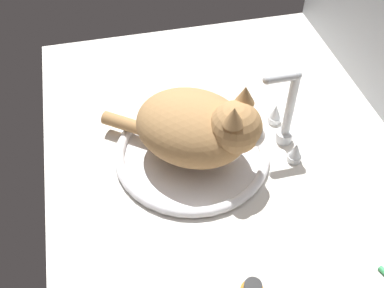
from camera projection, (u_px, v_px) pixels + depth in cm
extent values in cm
cube|color=silver|center=(227.00, 163.00, 106.76)|extent=(108.86, 81.54, 3.00)
torus|color=white|center=(192.00, 153.00, 105.43)|extent=(35.33, 35.33, 2.25)
cylinder|color=white|center=(192.00, 155.00, 106.03)|extent=(31.95, 31.95, 0.60)
cylinder|color=silver|center=(284.00, 136.00, 108.73)|extent=(4.00, 4.00, 2.65)
cylinder|color=silver|center=(290.00, 105.00, 101.65)|extent=(2.00, 2.00, 16.74)
sphere|color=silver|center=(297.00, 75.00, 95.54)|extent=(2.20, 2.20, 2.20)
cylinder|color=silver|center=(282.00, 78.00, 95.05)|extent=(2.00, 6.40, 2.00)
sphere|color=silver|center=(267.00, 80.00, 94.55)|extent=(2.10, 2.10, 2.10)
cylinder|color=silver|center=(274.00, 119.00, 113.45)|extent=(3.20, 3.20, 1.60)
cone|color=silver|center=(276.00, 111.00, 111.52)|extent=(2.88, 2.88, 3.69)
cylinder|color=silver|center=(294.00, 158.00, 104.79)|extent=(3.20, 3.20, 1.60)
cone|color=silver|center=(296.00, 150.00, 102.85)|extent=(2.88, 2.88, 3.69)
ellipsoid|color=tan|center=(192.00, 127.00, 99.46)|extent=(30.77, 31.91, 14.11)
sphere|color=tan|center=(237.00, 127.00, 93.91)|extent=(11.13, 11.13, 11.13)
cone|color=tan|center=(245.00, 95.00, 91.64)|extent=(4.23, 4.23, 4.17)
cone|color=tan|center=(234.00, 116.00, 87.44)|extent=(4.23, 4.23, 4.17)
ellipsoid|color=silver|center=(257.00, 137.00, 93.61)|extent=(5.74, 5.45, 3.56)
ellipsoid|color=silver|center=(230.00, 141.00, 97.63)|extent=(12.93, 12.09, 7.76)
cylinder|color=tan|center=(130.00, 125.00, 107.62)|extent=(10.70, 13.00, 3.20)
cylinder|color=black|center=(253.00, 288.00, 70.71)|extent=(2.79, 2.79, 1.80)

